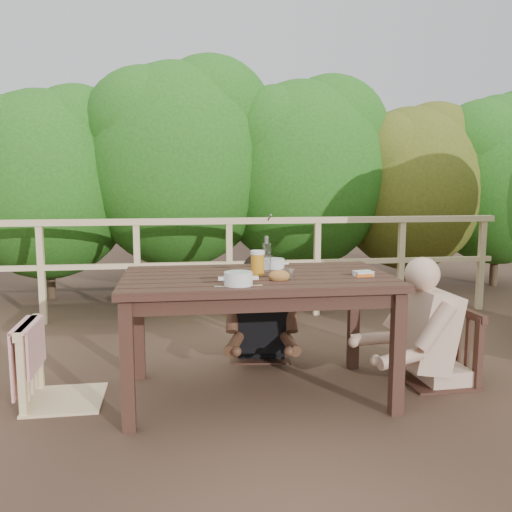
{
  "coord_description": "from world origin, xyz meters",
  "views": [
    {
      "loc": [
        -0.46,
        -3.3,
        1.37
      ],
      "look_at": [
        0.0,
        0.05,
        0.9
      ],
      "focal_mm": 37.78,
      "sensor_mm": 36.0,
      "label": 1
    }
  ],
  "objects": [
    {
      "name": "ground",
      "position": [
        0.0,
        0.0,
        0.0
      ],
      "size": [
        60.0,
        60.0,
        0.0
      ],
      "primitive_type": "plane",
      "color": "#513828",
      "rests_on": "ground"
    },
    {
      "name": "table",
      "position": [
        0.0,
        0.0,
        0.39
      ],
      "size": [
        1.67,
        0.94,
        0.77
      ],
      "primitive_type": "cube",
      "color": "#321C15",
      "rests_on": "ground"
    },
    {
      "name": "chair_left",
      "position": [
        -1.21,
        0.07,
        0.48
      ],
      "size": [
        0.49,
        0.49,
        0.96
      ],
      "primitive_type": "cube",
      "rotation": [
        0.0,
        0.0,
        1.59
      ],
      "color": "#D8B987",
      "rests_on": "ground"
    },
    {
      "name": "chair_far",
      "position": [
        0.14,
        0.76,
        0.44
      ],
      "size": [
        0.49,
        0.49,
        0.87
      ],
      "primitive_type": "cube",
      "rotation": [
        0.0,
        0.0,
        -0.13
      ],
      "color": "#321C15",
      "rests_on": "ground"
    },
    {
      "name": "chair_right",
      "position": [
        1.25,
        0.08,
        0.47
      ],
      "size": [
        0.49,
        0.49,
        0.95
      ],
      "primitive_type": "cube",
      "rotation": [
        0.0,
        0.0,
        -1.53
      ],
      "color": "#321C15",
      "rests_on": "ground"
    },
    {
      "name": "woman",
      "position": [
        0.14,
        0.78,
        0.64
      ],
      "size": [
        0.6,
        0.7,
        1.28
      ],
      "primitive_type": null,
      "rotation": [
        0.0,
        0.0,
        3.01
      ],
      "color": "black",
      "rests_on": "ground"
    },
    {
      "name": "diner_right",
      "position": [
        1.28,
        0.08,
        0.71
      ],
      "size": [
        0.73,
        0.61,
        1.43
      ],
      "primitive_type": null,
      "rotation": [
        0.0,
        0.0,
        1.62
      ],
      "color": "#D0A78E",
      "rests_on": "ground"
    },
    {
      "name": "railing",
      "position": [
        0.0,
        2.0,
        0.51
      ],
      "size": [
        5.6,
        0.1,
        1.01
      ],
      "primitive_type": "cube",
      "color": "#D8B987",
      "rests_on": "ground"
    },
    {
      "name": "hedge_row",
      "position": [
        0.4,
        3.2,
        1.9
      ],
      "size": [
        6.6,
        1.6,
        3.8
      ],
      "primitive_type": null,
      "color": "#205415",
      "rests_on": "ground"
    },
    {
      "name": "soup_near",
      "position": [
        -0.15,
        -0.32,
        0.82
      ],
      "size": [
        0.27,
        0.27,
        0.09
      ],
      "primitive_type": "cylinder",
      "color": "white",
      "rests_on": "table"
    },
    {
      "name": "soup_far",
      "position": [
        0.15,
        0.24,
        0.81
      ],
      "size": [
        0.24,
        0.24,
        0.08
      ],
      "primitive_type": "cylinder",
      "color": "white",
      "rests_on": "table"
    },
    {
      "name": "bread_roll",
      "position": [
        0.11,
        -0.19,
        0.81
      ],
      "size": [
        0.13,
        0.1,
        0.08
      ],
      "primitive_type": "ellipsoid",
      "color": "#9C6837",
      "rests_on": "table"
    },
    {
      "name": "beer_glass",
      "position": [
        0.0,
        -0.0,
        0.86
      ],
      "size": [
        0.09,
        0.09,
        0.17
      ],
      "primitive_type": "cylinder",
      "color": "orange",
      "rests_on": "table"
    },
    {
      "name": "bottle",
      "position": [
        0.08,
        0.14,
        0.9
      ],
      "size": [
        0.06,
        0.06,
        0.25
      ],
      "primitive_type": "cylinder",
      "color": "white",
      "rests_on": "table"
    },
    {
      "name": "tumbler",
      "position": [
        0.16,
        -0.17,
        0.81
      ],
      "size": [
        0.07,
        0.07,
        0.08
      ],
      "primitive_type": "cylinder",
      "color": "silver",
      "rests_on": "table"
    },
    {
      "name": "butter_tub",
      "position": [
        0.64,
        -0.14,
        0.8
      ],
      "size": [
        0.12,
        0.1,
        0.05
      ],
      "primitive_type": "cube",
      "rotation": [
        0.0,
        0.0,
        0.14
      ],
      "color": "white",
      "rests_on": "table"
    }
  ]
}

